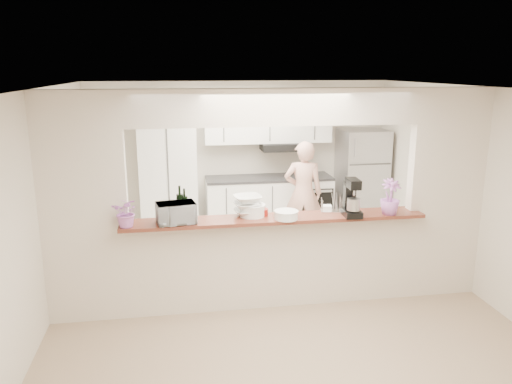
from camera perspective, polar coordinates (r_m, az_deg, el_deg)
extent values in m
plane|color=tan|center=(6.03, 2.05, -12.68)|extent=(6.00, 6.00, 0.00)
cube|color=beige|center=(7.42, -0.32, -7.33)|extent=(5.00, 2.90, 0.01)
cube|color=beige|center=(5.56, -19.03, -1.98)|extent=(0.90, 0.15, 2.50)
cube|color=beige|center=(6.31, 20.74, -0.28)|extent=(0.90, 0.15, 2.50)
cube|color=beige|center=(5.40, 2.26, 9.66)|extent=(3.20, 0.15, 0.40)
cube|color=beige|center=(5.81, 2.09, -8.05)|extent=(3.20, 0.15, 1.05)
cube|color=brown|center=(5.59, 2.25, -3.06)|extent=(3.40, 0.38, 0.04)
cube|color=white|center=(8.15, -9.98, 2.07)|extent=(0.90, 0.60, 2.10)
cube|color=white|center=(8.43, 1.48, -1.51)|extent=(2.10, 0.60, 0.90)
cube|color=#2D2D30|center=(8.32, 1.50, 1.61)|extent=(2.10, 0.62, 0.04)
cube|color=white|center=(8.29, 1.38, 8.25)|extent=(2.10, 0.35, 0.75)
cube|color=black|center=(8.29, 3.20, 5.21)|extent=(0.75, 0.45, 0.12)
cube|color=black|center=(8.30, 6.97, -1.50)|extent=(0.55, 0.02, 0.55)
cube|color=#B8B7BC|center=(8.72, 11.94, 1.42)|extent=(0.75, 0.70, 1.70)
imported|color=#C568A1|center=(5.36, -14.54, -2.25)|extent=(0.33, 0.31, 0.32)
cylinder|color=black|center=(5.55, -8.68, -1.63)|extent=(0.07, 0.07, 0.27)
cylinder|color=black|center=(5.50, -8.75, 0.22)|extent=(0.03, 0.03, 0.10)
cylinder|color=black|center=(5.55, -8.16, -1.73)|extent=(0.07, 0.07, 0.25)
cylinder|color=black|center=(5.51, -8.22, -0.05)|extent=(0.02, 0.02, 0.09)
imported|color=#B5B6BB|center=(5.39, -9.14, -2.39)|extent=(0.45, 0.34, 0.22)
imported|color=white|center=(5.59, -0.96, -1.60)|extent=(0.36, 0.36, 0.23)
cylinder|color=white|center=(5.59, -0.42, -2.13)|extent=(0.28, 0.28, 0.13)
cylinder|color=white|center=(5.58, -0.42, -1.47)|extent=(0.30, 0.30, 0.01)
cylinder|color=white|center=(5.50, 3.47, -2.67)|extent=(0.26, 0.26, 0.09)
cylinder|color=white|center=(5.49, 3.48, -2.20)|extent=(0.27, 0.27, 0.01)
cylinder|color=maroon|center=(5.63, 0.57, -2.31)|extent=(0.16, 0.16, 0.08)
cylinder|color=tan|center=(5.60, 2.71, -2.47)|extent=(0.13, 0.13, 0.06)
cube|color=silver|center=(5.84, 8.60, -2.17)|extent=(0.26, 0.18, 0.02)
cube|color=white|center=(5.83, 8.62, -1.81)|extent=(0.12, 0.12, 0.06)
cube|color=black|center=(5.70, 10.86, -2.36)|extent=(0.20, 0.29, 0.07)
cube|color=black|center=(5.75, 10.65, -0.27)|extent=(0.13, 0.11, 0.31)
cube|color=black|center=(5.61, 11.05, 0.96)|extent=(0.14, 0.25, 0.10)
cylinder|color=#B7B7BC|center=(5.62, 11.09, -1.38)|extent=(0.14, 0.14, 0.13)
imported|color=#A967BF|center=(5.83, 15.09, -0.54)|extent=(0.24, 0.24, 0.41)
imported|color=#DDA290|center=(7.76, 5.41, -0.19)|extent=(0.65, 0.49, 1.62)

